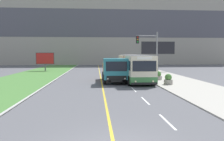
{
  "coord_description": "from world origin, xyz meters",
  "views": [
    {
      "loc": [
        -0.6,
        -6.75,
        3.24
      ],
      "look_at": [
        1.1,
        16.58,
        1.4
      ],
      "focal_mm": 35.0,
      "sensor_mm": 36.0,
      "label": 1
    }
  ],
  "objects": [
    {
      "name": "car_distant",
      "position": [
        3.61,
        30.19,
        0.69
      ],
      "size": [
        1.8,
        4.3,
        1.45
      ],
      "color": "black",
      "rests_on": "ground_plane"
    },
    {
      "name": "apartment_block_background",
      "position": [
        0.0,
        58.6,
        11.06
      ],
      "size": [
        80.0,
        8.04,
        22.12
      ],
      "color": "gray",
      "rests_on": "ground_plane"
    },
    {
      "name": "billboard_large",
      "position": [
        10.4,
        31.48,
        4.07
      ],
      "size": [
        6.03,
        0.24,
        5.34
      ],
      "color": "#59595B",
      "rests_on": "ground_plane"
    },
    {
      "name": "planter_round_far",
      "position": [
        6.71,
        26.73,
        0.59
      ],
      "size": [
        0.97,
        0.97,
        1.16
      ],
      "color": "gray",
      "rests_on": "sidewalk_right"
    },
    {
      "name": "dump_truck",
      "position": [
        1.43,
        16.95,
        1.36
      ],
      "size": [
        2.59,
        6.48,
        2.7
      ],
      "color": "black",
      "rests_on": "ground_plane"
    },
    {
      "name": "traffic_light_mast",
      "position": [
        5.04,
        15.61,
        3.49
      ],
      "size": [
        2.28,
        0.32,
        5.45
      ],
      "color": "slate",
      "rests_on": "ground_plane"
    },
    {
      "name": "billboard_small",
      "position": [
        -9.93,
        34.05,
        2.25
      ],
      "size": [
        3.28,
        0.24,
        3.38
      ],
      "color": "#59595B",
      "rests_on": "ground_plane"
    },
    {
      "name": "planter_round_near",
      "position": [
        6.72,
        14.82,
        0.56
      ],
      "size": [
        0.88,
        0.88,
        1.08
      ],
      "color": "gray",
      "rests_on": "sidewalk_right"
    },
    {
      "name": "lane_marking_centre",
      "position": [
        0.35,
        1.88,
        0.0
      ],
      "size": [
        2.88,
        140.0,
        0.01
      ],
      "color": "gold",
      "rests_on": "ground_plane"
    },
    {
      "name": "planter_round_third",
      "position": [
        6.89,
        22.76,
        0.55
      ],
      "size": [
        0.94,
        0.94,
        1.08
      ],
      "color": "gray",
      "rests_on": "sidewalk_right"
    },
    {
      "name": "city_bus",
      "position": [
        3.96,
        19.22,
        1.55
      ],
      "size": [
        2.74,
        11.48,
        3.06
      ],
      "color": "beige",
      "rests_on": "ground_plane"
    },
    {
      "name": "planter_round_second",
      "position": [
        6.83,
        18.79,
        0.53
      ],
      "size": [
        0.87,
        0.87,
        1.03
      ],
      "color": "gray",
      "rests_on": "sidewalk_right"
    }
  ]
}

